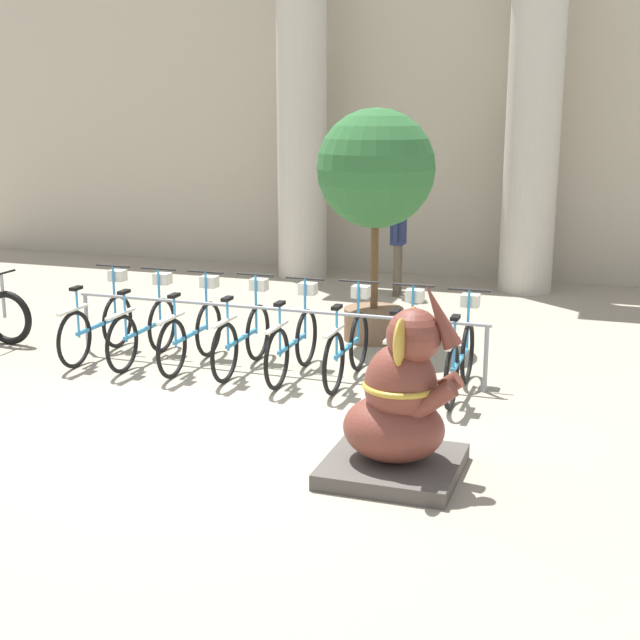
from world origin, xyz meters
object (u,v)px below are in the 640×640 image
Objects in this scene: bicycle_7 at (461,357)px; potted_tree at (376,180)px; person_pedestrian at (398,232)px; elephant_statue at (399,410)px; bicycle_2 at (192,332)px; bicycle_1 at (144,328)px; bicycle_3 at (243,336)px; bicycle_4 at (293,341)px; bicycle_6 at (403,350)px; bicycle_0 at (98,324)px; bicycle_5 at (348,345)px.

bicycle_7 is 2.97m from potted_tree.
person_pedestrian is 3.05m from potted_tree.
bicycle_7 is at bearing 87.34° from elephant_statue.
bicycle_1 is at bearing -179.37° from bicycle_2.
bicycle_4 is (0.65, -0.04, 0.00)m from bicycle_3.
bicycle_3 is 3.44m from elephant_statue.
bicycle_6 is at bearing 0.66° from bicycle_2.
bicycle_6 is 2.45m from elephant_statue.
bicycle_4 is at bearing -102.99° from potted_tree.
bicycle_0 and bicycle_3 have the same top height.
bicycle_3 is at bearing 3.24° from bicycle_2.
elephant_statue reaches higher than bicycle_3.
bicycle_3 is 0.55× the size of potted_tree.
bicycle_2 is at bearing 179.87° from bicycle_4.
bicycle_2 is 1.00× the size of bicycle_3.
potted_tree is (0.38, -2.83, 1.07)m from person_pedestrian.
bicycle_1 is at bearing -179.12° from bicycle_5.
bicycle_2 is 0.95× the size of person_pedestrian.
bicycle_5 is 2.53m from potted_tree.
bicycle_1 is 0.95× the size of person_pedestrian.
bicycle_6 is at bearing -0.26° from bicycle_5.
bicycle_5 is 0.95× the size of person_pedestrian.
person_pedestrian is at bearing 97.66° from potted_tree.
bicycle_2 is 4.94m from person_pedestrian.
bicycle_4 is 1.29m from bicycle_6.
bicycle_0 is 3.23m from bicycle_5.
bicycle_5 is at bearing -0.17° from bicycle_3.
bicycle_3 is 2.58m from bicycle_7.
elephant_statue is (4.41, -2.34, 0.16)m from bicycle_0.
bicycle_1 is (0.65, 0.00, 0.00)m from bicycle_0.
person_pedestrian is (-0.59, 4.68, 0.63)m from bicycle_5.
bicycle_0 is at bearing -179.89° from bicycle_4.
elephant_statue is 7.30m from person_pedestrian.
potted_tree reaches higher than elephant_statue.
bicycle_2 is at bearing 179.45° from bicycle_7.
bicycle_0 is 4.52m from bicycle_7.
bicycle_3 is at bearing 1.94° from bicycle_1.
bicycle_3 is at bearing 178.50° from bicycle_7.
person_pedestrian is at bearing 81.47° from bicycle_3.
elephant_statue reaches higher than bicycle_7.
elephant_statue is at bearing -31.91° from bicycle_1.
potted_tree reaches higher than bicycle_2.
bicycle_1 is 2.58m from bicycle_5.
bicycle_1 is 1.00× the size of bicycle_4.
bicycle_7 is (1.29, -0.06, 0.00)m from bicycle_5.
bicycle_0 and bicycle_4 have the same top height.
bicycle_5 and bicycle_6 have the same top height.
bicycle_3 is 1.00× the size of bicycle_7.
bicycle_4 is 1.00× the size of bicycle_5.
bicycle_4 is (2.58, 0.01, 0.00)m from bicycle_0.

